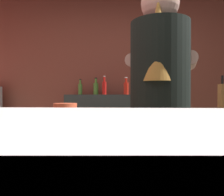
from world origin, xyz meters
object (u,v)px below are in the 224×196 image
bottle_soy (96,88)px  bartender (160,108)px  bottle_vinegar (126,88)px  mixing_bowl (65,106)px  bottle_hot_sauce (104,87)px  chefs_knife (190,110)px  bottle_olive_oil (80,89)px

bottle_soy → bartender: bearing=-72.0°
bartender → bottle_vinegar: size_ratio=7.33×
bartender → mixing_bowl: size_ratio=9.33×
bartender → bottle_hot_sauce: (-0.50, 1.83, 0.18)m
bartender → mixing_bowl: bearing=71.3°
chefs_knife → bottle_soy: 1.78m
bottle_hot_sauce → bottle_soy: bearing=145.3°
bottle_olive_oil → bottle_hot_sauce: bearing=-13.0°
bartender → bottle_olive_oil: bearing=37.4°
mixing_bowl → bottle_vinegar: (0.47, 1.33, 0.19)m
bartender → bottle_vinegar: (-0.20, 1.75, 0.17)m
bartender → bottle_soy: bartender is taller
bartender → chefs_knife: size_ratio=7.04×
bartender → bottle_olive_oil: 2.10m
chefs_knife → bottle_soy: bottle_soy is taller
bartender → bottle_vinegar: 1.77m
bottle_vinegar → bottle_olive_oil: (-0.65, 0.17, -0.00)m
bartender → bottle_hot_sauce: bearing=28.7°
bottle_vinegar → bottle_hot_sauce: 0.31m
chefs_knife → bottle_soy: (-0.91, 1.52, 0.21)m
chefs_knife → mixing_bowl: bearing=-168.7°
bartender → mixing_bowl: bartender is taller
mixing_bowl → bottle_vinegar: bottle_vinegar is taller
bottle_hot_sauce → bottle_soy: size_ratio=1.07×
bottle_vinegar → chefs_knife: bearing=-70.3°
bartender → chefs_knife: bartender is taller
chefs_knife → bottle_hot_sauce: bottle_hot_sauce is taller
bottle_vinegar → bottle_olive_oil: size_ratio=1.06×
bottle_soy → bottle_hot_sauce: bearing=-34.7°
mixing_bowl → bottle_soy: bottle_soy is taller
bottle_soy → bottle_olive_oil: bearing=-178.0°
bartender → chefs_knife: (0.28, 0.41, -0.03)m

